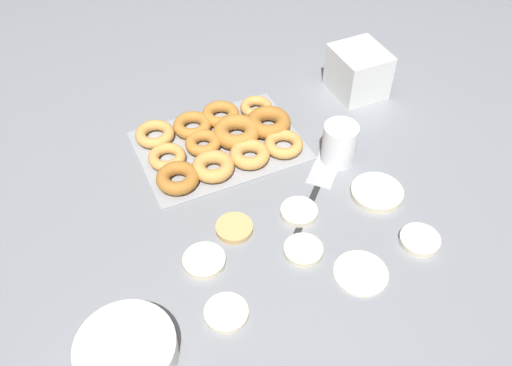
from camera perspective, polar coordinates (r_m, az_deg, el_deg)
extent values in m
plane|color=gray|center=(1.19, 1.81, -3.15)|extent=(3.00, 3.00, 0.00)
cylinder|color=beige|center=(1.11, 10.98, -9.23)|extent=(0.11, 0.11, 0.01)
cylinder|color=beige|center=(1.25, 12.61, -0.99)|extent=(0.12, 0.12, 0.02)
cylinder|color=beige|center=(1.12, 5.00, -7.05)|extent=(0.08, 0.08, 0.01)
cylinder|color=beige|center=(1.11, -5.47, -8.14)|extent=(0.09, 0.09, 0.01)
cylinder|color=beige|center=(1.18, 16.85, -5.78)|extent=(0.08, 0.08, 0.02)
cylinder|color=beige|center=(1.19, 4.55, -3.05)|extent=(0.08, 0.08, 0.01)
cylinder|color=tan|center=(1.16, -2.30, -4.75)|extent=(0.08, 0.08, 0.01)
cylinder|color=beige|center=(1.04, -3.15, -13.47)|extent=(0.08, 0.08, 0.01)
cube|color=#93969B|center=(1.35, -3.84, 4.00)|extent=(0.39, 0.29, 0.01)
torus|color=#D19347|center=(1.43, 0.02, 7.98)|extent=(0.08, 0.08, 0.03)
torus|color=#B7752D|center=(1.41, -3.75, 7.24)|extent=(0.10, 0.10, 0.03)
torus|color=#B7752D|center=(1.38, -6.72, 6.06)|extent=(0.10, 0.10, 0.03)
torus|color=#D19347|center=(1.37, -10.61, 5.09)|extent=(0.10, 0.10, 0.03)
torus|color=#AD6B28|center=(1.38, 1.33, 6.40)|extent=(0.11, 0.11, 0.04)
torus|color=#B7752D|center=(1.35, -2.06, 5.40)|extent=(0.12, 0.12, 0.04)
torus|color=#B7752D|center=(1.33, -5.60, 4.21)|extent=(0.09, 0.09, 0.03)
torus|color=#D19347|center=(1.31, -9.35, 2.72)|extent=(0.09, 0.09, 0.03)
torus|color=#D19347|center=(1.32, 2.95, 4.10)|extent=(0.09, 0.09, 0.03)
torus|color=#D19347|center=(1.29, -0.65, 3.05)|extent=(0.10, 0.10, 0.03)
torus|color=#D19347|center=(1.26, -4.53, 1.75)|extent=(0.10, 0.10, 0.03)
torus|color=#AD6B28|center=(1.25, -8.25, 0.53)|extent=(0.10, 0.10, 0.03)
cylinder|color=silver|center=(1.01, -13.47, -16.80)|extent=(0.18, 0.18, 0.05)
cube|color=white|center=(1.54, 10.44, 9.96)|extent=(0.13, 0.14, 0.02)
cube|color=white|center=(1.53, 10.57, 10.71)|extent=(0.13, 0.14, 0.02)
cube|color=white|center=(1.51, 10.69, 11.48)|extent=(0.13, 0.14, 0.02)
cube|color=white|center=(1.50, 10.82, 12.26)|extent=(0.13, 0.14, 0.02)
cube|color=white|center=(1.49, 10.96, 13.05)|extent=(0.13, 0.14, 0.02)
cylinder|color=white|center=(1.29, 8.77, 4.13)|extent=(0.08, 0.08, 0.10)
cube|color=black|center=(1.20, 5.41, -2.82)|extent=(0.12, 0.12, 0.01)
cube|color=#A8A8AD|center=(1.29, 7.31, 1.55)|extent=(0.13, 0.13, 0.01)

